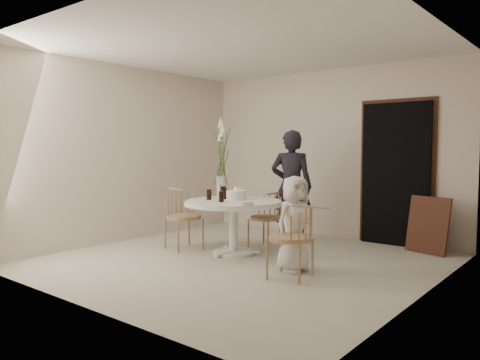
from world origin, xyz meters
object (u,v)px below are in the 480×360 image
Objects in this scene: table at (233,209)px; boy at (295,224)px; chair_left at (180,209)px; chair_far at (271,211)px; birthday_cake at (236,195)px; flower_vase at (222,158)px; chair_right at (300,231)px; girl at (291,187)px.

boy reaches higher than table.
table is at bearing -62.05° from chair_left.
birthday_cake is (-0.13, -0.64, 0.28)m from chair_far.
chair_left is 0.72× the size of flower_vase.
chair_right is 0.96× the size of chair_left.
boy is 1.83m from flower_vase.
girl is at bearing 75.07° from birthday_cake.
birthday_cake reaches higher than chair_right.
girl is (-1.14, 1.60, 0.32)m from chair_right.
chair_right is (1.27, -1.25, 0.03)m from chair_far.
flower_vase is at bearing 155.54° from birthday_cake.
chair_far is at bearing 39.38° from flower_vase.
chair_left is at bearing -159.65° from birthday_cake.
girl is (0.14, 0.35, 0.35)m from chair_far.
chair_left is (-0.94, -0.94, 0.05)m from chair_far.
girl reaches higher than table.
chair_left is 3.21× the size of birthday_cake.
birthday_cake is at bearing -99.41° from chair_far.
chair_left reaches higher than chair_far.
chair_far is at bearing -143.70° from chair_right.
chair_right reaches higher than chair_far.
chair_far is 0.66× the size of flower_vase.
flower_vase is at bearing -122.88° from chair_right.
flower_vase is at bearing -138.66° from chair_far.
girl is at bearing 47.97° from boy.
girl is (1.07, 1.29, 0.30)m from chair_left.
girl is 1.14m from flower_vase.
chair_left is at bearing 26.98° from girl.
girl is 1.64m from boy.
chair_right is 3.09× the size of birthday_cake.
birthday_cake is (-1.40, 0.61, 0.26)m from chair_right.
chair_far is 0.51m from girl.
girl is 1.03m from birthday_cake.
girl reaches higher than birthday_cake.
chair_left is (-0.85, -0.19, -0.06)m from table.
flower_vase reaches higher than table.
flower_vase reaches higher than chair_right.
girl is at bearing 70.77° from chair_far.
chair_far is at bearing 45.44° from girl.
table is at bearing -32.84° from flower_vase.
girl reaches higher than chair_right.
chair_right is at bearing -42.59° from chair_far.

